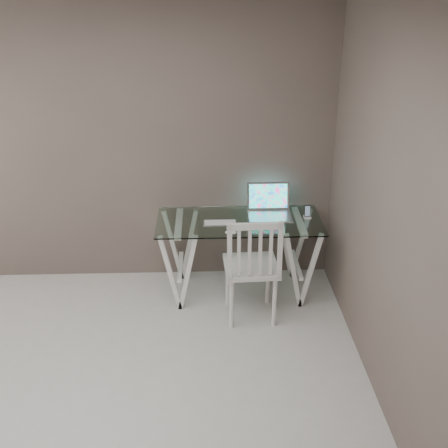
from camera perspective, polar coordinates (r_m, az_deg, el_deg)
The scene contains 7 objects.
room at distance 3.15m, azimuth -17.44°, elevation 2.60°, with size 4.50×4.52×2.71m.
desk at distance 5.27m, azimuth 1.51°, elevation -3.26°, with size 1.50×0.70×0.75m.
chair at distance 4.77m, azimuth 2.90°, elevation -4.14°, with size 0.48×0.48×1.00m.
laptop at distance 5.23m, azimuth 4.60°, elevation 1.65°, with size 0.40×0.35×0.28m.
keyboard at distance 5.05m, azimuth -0.41°, elevation 0.12°, with size 0.30×0.13×0.01m, color silver.
mouse at distance 4.84m, azimuth 0.70°, elevation -0.86°, with size 0.10×0.06×0.03m, color white.
phone_dock at distance 5.20m, azimuth 8.46°, elevation 0.95°, with size 0.07×0.07×0.12m.
Camera 1 is at (0.77, -2.81, 2.82)m, focal length 45.00 mm.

